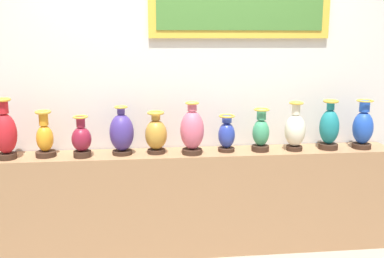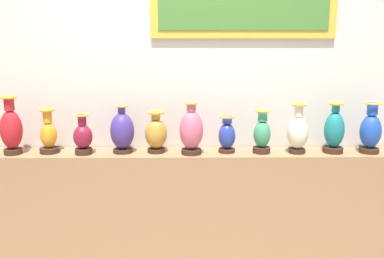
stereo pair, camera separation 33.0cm
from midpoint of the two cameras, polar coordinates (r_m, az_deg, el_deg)
name	(u,v)px [view 2 (the right image)]	position (r m, az deg, el deg)	size (l,w,h in m)	color
ground_plane	(192,249)	(3.63, 2.70, -15.59)	(11.63, 11.63, 0.00)	gray
display_shelf	(192,202)	(3.47, 2.76, -9.59)	(3.20, 0.33, 0.81)	#99704C
back_wall	(193,77)	(3.47, 2.84, 6.80)	(5.63, 0.14, 2.71)	silver
vase_crimson	(11,129)	(3.44, -20.29, -0.02)	(0.16, 0.16, 0.45)	#382319
vase_amber	(49,134)	(3.41, -15.82, -0.73)	(0.15, 0.15, 0.35)	#382319
vase_burgundy	(83,137)	(3.31, -11.47, -1.08)	(0.14, 0.14, 0.31)	#382319
vase_indigo	(122,132)	(3.30, -6.39, -0.37)	(0.18, 0.18, 0.37)	#382319
vase_ochre	(156,133)	(3.29, -1.93, -0.62)	(0.17, 0.17, 0.32)	#382319
vase_rose	(191,131)	(3.24, 2.83, -0.28)	(0.18, 0.18, 0.40)	#382319
vase_cobalt	(227,135)	(3.33, 7.48, -0.88)	(0.13, 0.13, 0.29)	#382319
vase_jade	(262,134)	(3.35, 12.03, -0.70)	(0.14, 0.14, 0.33)	#382319
vase_ivory	(298,132)	(3.41, 16.51, -0.41)	(0.16, 0.16, 0.38)	#382319
vase_teal	(334,131)	(3.51, 20.86, -0.22)	(0.15, 0.15, 0.39)	#382319
vase_sapphire	(371,131)	(3.61, 24.97, -0.28)	(0.16, 0.16, 0.39)	#382319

